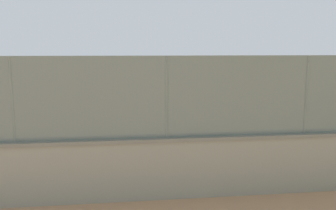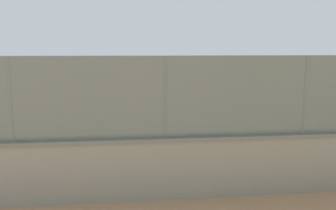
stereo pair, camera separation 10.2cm
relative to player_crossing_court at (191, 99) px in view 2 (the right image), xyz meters
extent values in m
plane|color=tan|center=(1.81, -0.08, -0.88)|extent=(260.00, 260.00, 0.00)
cube|color=gray|center=(0.63, 9.07, -0.24)|extent=(22.49, 0.31, 1.30)
cube|color=slate|center=(0.63, 9.07, 0.45)|extent=(22.49, 0.37, 0.08)
cube|color=slate|center=(0.63, 9.07, 1.37)|extent=(22.04, 0.06, 1.76)
cylinder|color=slate|center=(-0.94, 9.07, 1.37)|extent=(0.07, 0.07, 1.76)
cylinder|color=slate|center=(2.21, 9.07, 1.37)|extent=(0.07, 0.07, 1.76)
cylinder|color=slate|center=(5.36, 9.06, 1.37)|extent=(0.07, 0.07, 1.76)
cylinder|color=black|center=(0.11, -0.03, -0.51)|extent=(0.15, 0.15, 0.74)
cylinder|color=black|center=(-0.09, -0.03, -0.51)|extent=(0.15, 0.15, 0.74)
cylinder|color=#3372B2|center=(0.01, -0.03, 0.13)|extent=(0.34, 0.34, 0.55)
cylinder|color=tan|center=(0.29, 0.02, 0.24)|extent=(0.10, 0.52, 0.16)
cylinder|color=tan|center=(-0.28, 0.28, 0.24)|extent=(0.10, 0.52, 0.16)
sphere|color=tan|center=(0.01, -0.03, 0.51)|extent=(0.21, 0.21, 0.21)
cylinder|color=white|center=(0.01, -0.03, 0.60)|extent=(0.22, 0.22, 0.05)
cylinder|color=black|center=(-0.27, 0.46, 0.24)|extent=(0.04, 0.30, 0.04)
ellipsoid|color=#333338|center=(-0.27, 0.68, 0.24)|extent=(0.03, 0.30, 0.24)
cylinder|color=#591919|center=(1.06, 3.48, -0.49)|extent=(0.21, 0.21, 0.78)
cylinder|color=#591919|center=(1.16, 3.31, -0.49)|extent=(0.21, 0.21, 0.78)
cylinder|color=orange|center=(1.11, 3.40, 0.18)|extent=(0.47, 0.47, 0.58)
cylinder|color=brown|center=(0.91, 3.62, 0.30)|extent=(0.51, 0.37, 0.17)
cylinder|color=brown|center=(1.02, 2.98, 0.30)|extent=(0.51, 0.37, 0.17)
sphere|color=brown|center=(1.11, 3.40, 0.58)|extent=(0.22, 0.22, 0.22)
cylinder|color=red|center=(1.11, 3.40, 0.68)|extent=(0.32, 0.32, 0.05)
cylinder|color=black|center=(0.87, 2.89, 0.30)|extent=(0.27, 0.19, 0.04)
ellipsoid|color=#333338|center=(0.68, 2.77, 0.30)|extent=(0.27, 0.19, 0.24)
cylinder|color=#591919|center=(4.91, -0.74, -0.46)|extent=(0.16, 0.16, 0.85)
cylinder|color=#591919|center=(5.11, -0.76, -0.46)|extent=(0.16, 0.16, 0.85)
cylinder|color=white|center=(5.01, -0.75, 0.28)|extent=(0.37, 0.37, 0.63)
cylinder|color=#936B4C|center=(4.69, -0.76, 0.40)|extent=(0.15, 0.60, 0.17)
cylinder|color=#936B4C|center=(5.29, -1.08, 0.40)|extent=(0.15, 0.60, 0.17)
sphere|color=#936B4C|center=(5.01, -0.75, 0.71)|extent=(0.24, 0.24, 0.24)
cylinder|color=black|center=(5.01, -0.75, 0.81)|extent=(0.27, 0.27, 0.05)
sphere|color=yellow|center=(1.31, 0.71, -0.79)|extent=(0.19, 0.19, 0.19)
camera|label=1|loc=(3.07, 16.31, 2.39)|focal=36.90mm
camera|label=2|loc=(2.96, 16.32, 2.39)|focal=36.90mm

